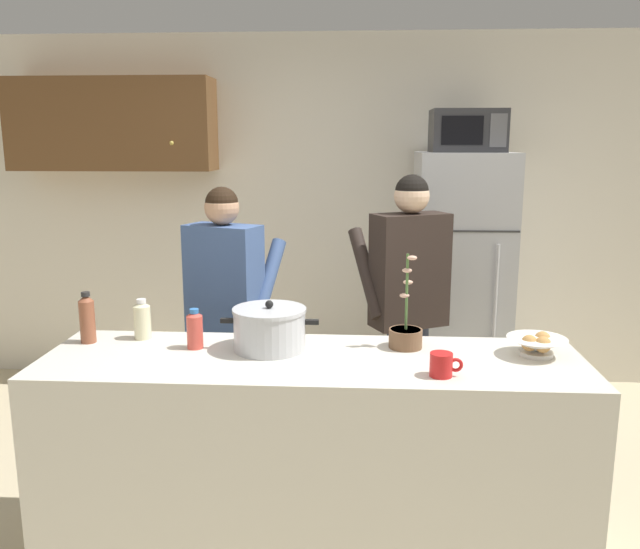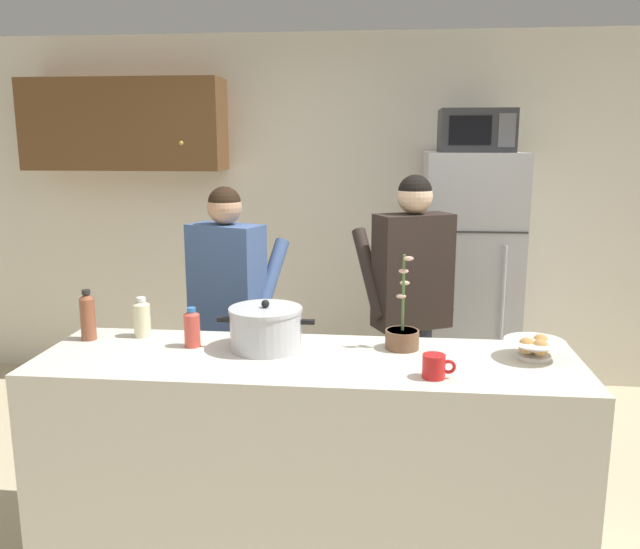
{
  "view_description": "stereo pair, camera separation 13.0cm",
  "coord_description": "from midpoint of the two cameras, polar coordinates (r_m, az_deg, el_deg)",
  "views": [
    {
      "loc": [
        0.2,
        -2.65,
        1.83
      ],
      "look_at": [
        0.0,
        0.55,
        1.17
      ],
      "focal_mm": 36.5,
      "sensor_mm": 36.0,
      "label": 1
    },
    {
      "loc": [
        0.33,
        -2.64,
        1.83
      ],
      "look_at": [
        0.0,
        0.55,
        1.17
      ],
      "focal_mm": 36.5,
      "sensor_mm": 36.0,
      "label": 2
    }
  ],
  "objects": [
    {
      "name": "cooking_pot",
      "position": [
        2.89,
        -5.74,
        -4.76
      ],
      "size": [
        0.44,
        0.33,
        0.22
      ],
      "color": "silver",
      "rests_on": "kitchen_island"
    },
    {
      "name": "coffee_mug",
      "position": [
        2.61,
        9.22,
        -7.82
      ],
      "size": [
        0.13,
        0.09,
        0.1
      ],
      "color": "red",
      "rests_on": "kitchen_island"
    },
    {
      "name": "potted_orchid",
      "position": [
        2.93,
        6.25,
        -5.21
      ],
      "size": [
        0.15,
        0.15,
        0.43
      ],
      "color": "brown",
      "rests_on": "kitchen_island"
    },
    {
      "name": "bread_bowl",
      "position": [
        2.94,
        17.28,
        -5.92
      ],
      "size": [
        0.26,
        0.26,
        0.1
      ],
      "color": "white",
      "rests_on": "kitchen_island"
    },
    {
      "name": "person_near_pot",
      "position": [
        3.63,
        -9.31,
        -1.96
      ],
      "size": [
        0.58,
        0.53,
        1.59
      ],
      "color": "#33384C",
      "rests_on": "ground"
    },
    {
      "name": "bottle_far_corner",
      "position": [
        3.18,
        -20.86,
        -3.6
      ],
      "size": [
        0.07,
        0.07,
        0.24
      ],
      "color": "brown",
      "rests_on": "kitchen_island"
    },
    {
      "name": "bottle_near_edge",
      "position": [
        2.96,
        -12.17,
        -4.7
      ],
      "size": [
        0.07,
        0.07,
        0.18
      ],
      "color": "#D84C3F",
      "rests_on": "kitchen_island"
    },
    {
      "name": "ground_plane",
      "position": [
        3.22,
        -1.91,
        -22.96
      ],
      "size": [
        14.0,
        14.0,
        0.0
      ],
      "primitive_type": "plane",
      "color": "#C6B793"
    },
    {
      "name": "person_by_sink",
      "position": [
        3.67,
        6.76,
        -0.99
      ],
      "size": [
        0.61,
        0.57,
        1.65
      ],
      "color": "#33384C",
      "rests_on": "ground"
    },
    {
      "name": "kitchen_island",
      "position": [
        2.99,
        -1.97,
        -15.67
      ],
      "size": [
        2.32,
        0.68,
        0.92
      ],
      "primitive_type": "cube",
      "color": "silver",
      "rests_on": "ground"
    },
    {
      "name": "microwave",
      "position": [
        4.51,
        11.97,
        12.22
      ],
      "size": [
        0.48,
        0.37,
        0.28
      ],
      "color": "#2D2D30",
      "rests_on": "refrigerator"
    },
    {
      "name": "back_wall_unit",
      "position": [
        4.95,
        -2.3,
        6.6
      ],
      "size": [
        6.0,
        0.48,
        2.6
      ],
      "color": "silver",
      "rests_on": "ground"
    },
    {
      "name": "refrigerator",
      "position": [
        4.63,
        11.4,
        -0.45
      ],
      "size": [
        0.64,
        0.68,
        1.76
      ],
      "color": "#B7BABF",
      "rests_on": "ground"
    },
    {
      "name": "bottle_mid_counter",
      "position": [
        3.16,
        -16.47,
        -3.8
      ],
      "size": [
        0.08,
        0.08,
        0.19
      ],
      "color": "beige",
      "rests_on": "kitchen_island"
    }
  ]
}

